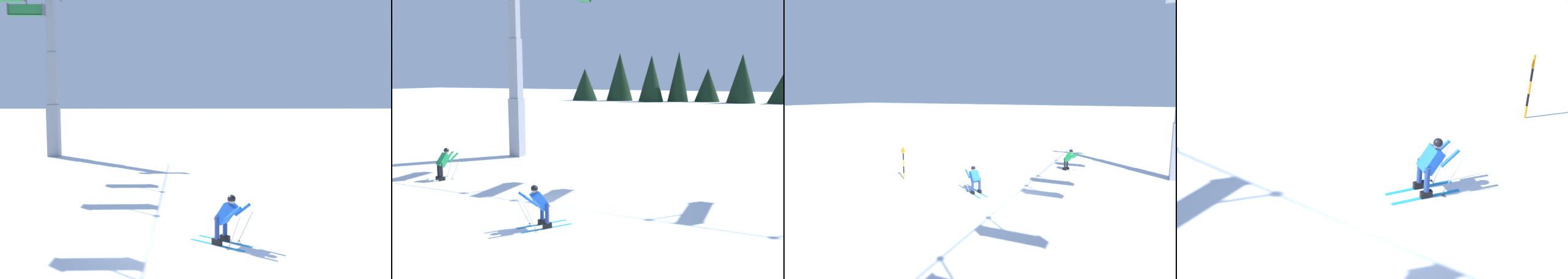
{
  "view_description": "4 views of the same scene",
  "coord_description": "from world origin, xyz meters",
  "views": [
    {
      "loc": [
        -12.02,
        -0.14,
        3.97
      ],
      "look_at": [
        -0.77,
        -0.4,
        2.88
      ],
      "focal_mm": 41.19,
      "sensor_mm": 36.0,
      "label": 1
    },
    {
      "loc": [
        6.16,
        -11.99,
        4.65
      ],
      "look_at": [
        0.58,
        0.36,
        2.61
      ],
      "focal_mm": 38.44,
      "sensor_mm": 36.0,
      "label": 2
    },
    {
      "loc": [
        14.49,
        6.01,
        5.1
      ],
      "look_at": [
        0.57,
        -0.49,
        2.95
      ],
      "focal_mm": 30.18,
      "sensor_mm": 36.0,
      "label": 3
    },
    {
      "loc": [
        -4.57,
        7.57,
        6.74
      ],
      "look_at": [
        0.46,
        -0.07,
        1.68
      ],
      "focal_mm": 46.11,
      "sensor_mm": 36.0,
      "label": 4
    }
  ],
  "objects": [
    {
      "name": "ground_plane",
      "position": [
        0.0,
        0.0,
        0.0
      ],
      "size": [
        260.0,
        260.0,
        0.0
      ],
      "primitive_type": "plane",
      "color": "white"
    },
    {
      "name": "chairlift_seat_farthest",
      "position": [
        13.17,
        8.52,
        8.68
      ],
      "size": [
        0.61,
        1.94,
        2.32
      ],
      "color": "black"
    },
    {
      "name": "lift_tower_far",
      "position": [
        17.64,
        8.52,
        4.47
      ],
      "size": [
        0.75,
        2.44,
        10.76
      ],
      "color": "gray",
      "rests_on": "ground_plane"
    },
    {
      "name": "skier_carving_main",
      "position": [
        -0.35,
        -1.23,
        0.78
      ],
      "size": [
        1.46,
        1.66,
        1.5
      ],
      "color": "#198CCC",
      "rests_on": "ground_plane"
    }
  ]
}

